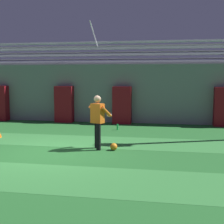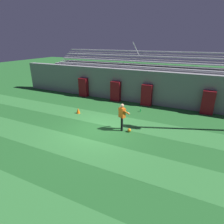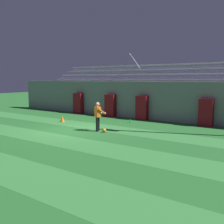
{
  "view_description": "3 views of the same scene",
  "coord_description": "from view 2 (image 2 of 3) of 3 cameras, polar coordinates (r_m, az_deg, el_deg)",
  "views": [
    {
      "loc": [
        3.46,
        -8.54,
        2.29
      ],
      "look_at": [
        1.67,
        1.76,
        1.05
      ],
      "focal_mm": 50.0,
      "sensor_mm": 36.0,
      "label": 1
    },
    {
      "loc": [
        5.35,
        -8.84,
        5.15
      ],
      "look_at": [
        0.75,
        0.69,
        1.07
      ],
      "focal_mm": 30.0,
      "sensor_mm": 36.0,
      "label": 2
    },
    {
      "loc": [
        10.6,
        -10.93,
        2.99
      ],
      "look_at": [
        2.52,
        0.56,
        1.21
      ],
      "focal_mm": 42.0,
      "sensor_mm": 36.0,
      "label": 3
    }
  ],
  "objects": [
    {
      "name": "traffic_cone",
      "position": [
        14.24,
        -10.27,
        0.42
      ],
      "size": [
        0.3,
        0.3,
        0.42
      ],
      "primitive_type": "cone",
      "color": "orange",
      "rests_on": "ground"
    },
    {
      "name": "water_bottle",
      "position": [
        14.51,
        8.65,
        0.54
      ],
      "size": [
        0.07,
        0.07,
        0.24
      ],
      "primitive_type": "cylinder",
      "color": "green",
      "rests_on": "ground"
    },
    {
      "name": "soccer_ball",
      "position": [
        11.3,
        5.28,
        -5.53
      ],
      "size": [
        0.22,
        0.22,
        0.22
      ],
      "primitive_type": "sphere",
      "color": "orange",
      "rests_on": "ground"
    },
    {
      "name": "padding_pillar_far_right",
      "position": [
        15.41,
        27.19,
        2.59
      ],
      "size": [
        0.87,
        0.44,
        1.75
      ],
      "primitive_type": "cube",
      "color": "maroon",
      "rests_on": "ground"
    },
    {
      "name": "goalkeeper",
      "position": [
        11.2,
        3.14,
        -0.97
      ],
      "size": [
        0.72,
        0.7,
        1.67
      ],
      "color": "black",
      "rests_on": "ground"
    },
    {
      "name": "back_wall",
      "position": [
        16.68,
        6.42,
        7.95
      ],
      "size": [
        24.0,
        0.6,
        2.8
      ],
      "primitive_type": "cube",
      "color": "gray",
      "rests_on": "ground"
    },
    {
      "name": "bleacher_stand",
      "position": [
        18.51,
        8.55,
        9.47
      ],
      "size": [
        18.0,
        3.35,
        5.03
      ],
      "color": "gray",
      "rests_on": "ground"
    },
    {
      "name": "turf_stripe_near",
      "position": [
        7.95,
        -29.21,
        -22.54
      ],
      "size": [
        28.0,
        1.94,
        0.01
      ],
      "primitive_type": "cube",
      "color": "#337A38",
      "rests_on": "ground"
    },
    {
      "name": "turf_stripe_mid",
      "position": [
        10.02,
        -11.12,
        -10.31
      ],
      "size": [
        28.0,
        1.94,
        0.01
      ],
      "primitive_type": "cube",
      "color": "#337A38",
      "rests_on": "ground"
    },
    {
      "name": "padding_pillar_far_left",
      "position": [
        18.47,
        -8.67,
        7.46
      ],
      "size": [
        0.87,
        0.44,
        1.75
      ],
      "primitive_type": "cube",
      "color": "maroon",
      "rests_on": "ground"
    },
    {
      "name": "padding_pillar_gate_right",
      "position": [
        15.89,
        10.52,
        5.11
      ],
      "size": [
        0.87,
        0.44,
        1.75
      ],
      "primitive_type": "cube",
      "color": "maroon",
      "rests_on": "ground"
    },
    {
      "name": "padding_pillar_gate_left",
      "position": [
        16.82,
        1.12,
        6.35
      ],
      "size": [
        0.87,
        0.44,
        1.75
      ],
      "primitive_type": "cube",
      "color": "maroon",
      "rests_on": "ground"
    },
    {
      "name": "turf_stripe_far",
      "position": [
        12.94,
        -0.95,
        -2.37
      ],
      "size": [
        28.0,
        1.94,
        0.01
      ],
      "primitive_type": "cube",
      "color": "#337A38",
      "rests_on": "ground"
    },
    {
      "name": "ground_plane",
      "position": [
        11.55,
        -4.88,
        -5.5
      ],
      "size": [
        80.0,
        80.0,
        0.0
      ],
      "primitive_type": "plane",
      "color": "#236028"
    }
  ]
}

